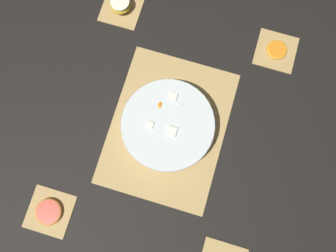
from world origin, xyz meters
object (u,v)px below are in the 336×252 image
(apple_half, at_px, (120,5))
(grapefruit_slice, at_px, (49,212))
(fruit_salad_bowl, at_px, (168,125))
(orange_slice_whole, at_px, (277,50))

(apple_half, height_order, grapefruit_slice, apple_half)
(fruit_salad_bowl, height_order, apple_half, fruit_salad_bowl)
(apple_half, xyz_separation_m, orange_slice_whole, (0.00, -0.54, -0.01))
(orange_slice_whole, bearing_deg, fruit_salad_bowl, 142.44)
(fruit_salad_bowl, distance_m, grapefruit_slice, 0.44)
(apple_half, distance_m, orange_slice_whole, 0.54)
(fruit_salad_bowl, distance_m, apple_half, 0.44)
(apple_half, distance_m, grapefruit_slice, 0.70)
(orange_slice_whole, xyz_separation_m, grapefruit_slice, (-0.70, 0.54, 0.00))
(fruit_salad_bowl, height_order, orange_slice_whole, fruit_salad_bowl)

